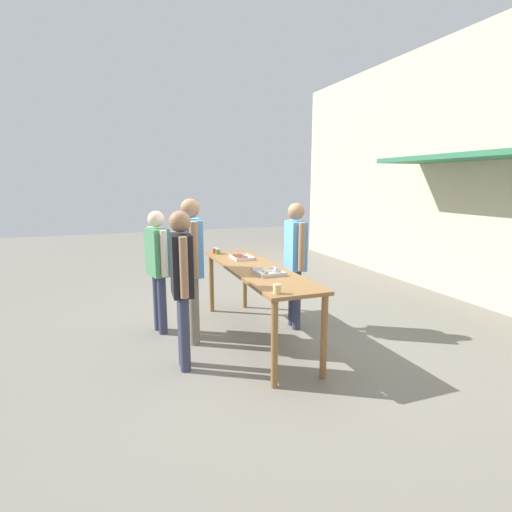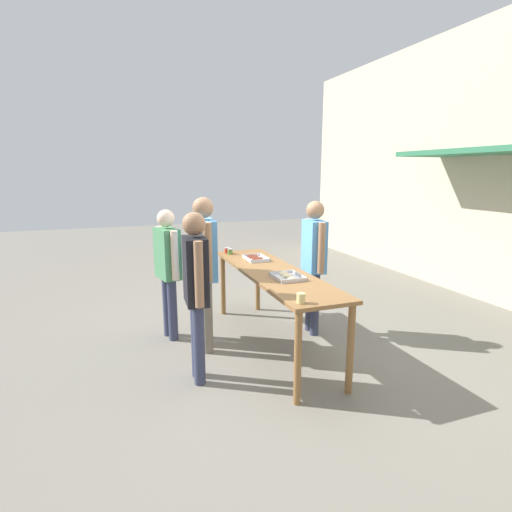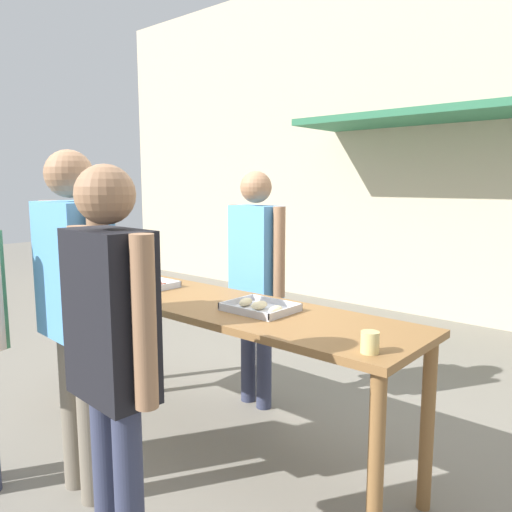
% 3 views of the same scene
% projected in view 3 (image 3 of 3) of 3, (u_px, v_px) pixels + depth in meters
% --- Properties ---
extents(ground_plane, '(24.00, 24.00, 0.00)m').
position_uv_depth(ground_plane, '(212.00, 445.00, 3.20)').
color(ground_plane, slate).
extents(building_facade_back, '(12.00, 1.11, 4.50)m').
position_uv_depth(building_facade_back, '(453.00, 132.00, 5.85)').
color(building_facade_back, beige).
rests_on(building_facade_back, ground).
extents(serving_table, '(2.68, 0.68, 0.95)m').
position_uv_depth(serving_table, '(211.00, 319.00, 3.08)').
color(serving_table, brown).
rests_on(serving_table, ground).
extents(food_tray_sausages, '(0.39, 0.27, 0.04)m').
position_uv_depth(food_tray_sausages, '(148.00, 284.00, 3.48)').
color(food_tray_sausages, silver).
rests_on(food_tray_sausages, serving_table).
extents(food_tray_buns, '(0.38, 0.30, 0.06)m').
position_uv_depth(food_tray_buns, '(259.00, 307.00, 2.82)').
color(food_tray_buns, silver).
rests_on(food_tray_buns, serving_table).
extents(condiment_jar_mustard, '(0.08, 0.08, 0.08)m').
position_uv_depth(condiment_jar_mustard, '(75.00, 276.00, 3.66)').
color(condiment_jar_mustard, '#B22319').
rests_on(condiment_jar_mustard, serving_table).
extents(condiment_jar_ketchup, '(0.08, 0.08, 0.08)m').
position_uv_depth(condiment_jar_ketchup, '(84.00, 277.00, 3.60)').
color(condiment_jar_ketchup, '#567A38').
rests_on(condiment_jar_ketchup, serving_table).
extents(beer_cup, '(0.08, 0.08, 0.09)m').
position_uv_depth(beer_cup, '(370.00, 342.00, 2.11)').
color(beer_cup, '#DBC67A').
rests_on(beer_cup, serving_table).
extents(person_server_behind_table, '(0.55, 0.25, 1.75)m').
position_uv_depth(person_server_behind_table, '(256.00, 267.00, 3.65)').
color(person_server_behind_table, '#333851').
rests_on(person_server_behind_table, ground).
extents(person_customer_with_cup, '(0.55, 0.23, 1.74)m').
position_uv_depth(person_customer_with_cup, '(112.00, 344.00, 1.93)').
color(person_customer_with_cup, '#333851').
rests_on(person_customer_with_cup, ground).
extents(person_customer_waiting_in_line, '(0.64, 0.27, 1.83)m').
position_uv_depth(person_customer_waiting_in_line, '(75.00, 295.00, 2.56)').
color(person_customer_waiting_in_line, '#756B5B').
rests_on(person_customer_waiting_in_line, ground).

